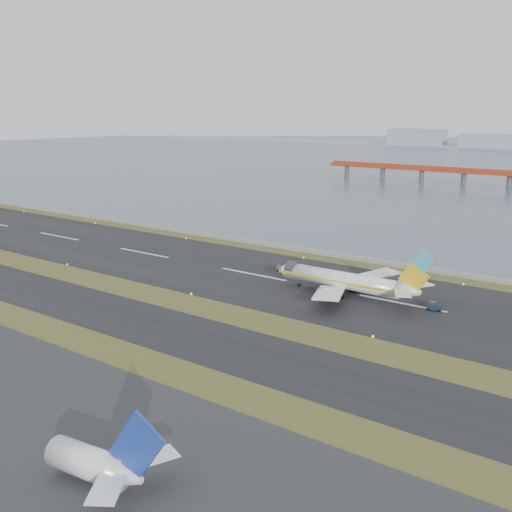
% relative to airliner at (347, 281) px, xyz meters
% --- Properties ---
extents(ground, '(1000.00, 1000.00, 0.00)m').
position_rel_airliner_xyz_m(ground, '(-27.90, -27.67, -3.46)').
color(ground, '#3A4E1B').
rests_on(ground, ground).
extents(taxiway_strip, '(1000.00, 18.00, 0.10)m').
position_rel_airliner_xyz_m(taxiway_strip, '(-27.90, -39.67, -3.41)').
color(taxiway_strip, black).
rests_on(taxiway_strip, ground).
extents(runway_strip, '(1000.00, 45.00, 0.10)m').
position_rel_airliner_xyz_m(runway_strip, '(-27.90, 2.33, -3.41)').
color(runway_strip, black).
rests_on(runway_strip, ground).
extents(seawall, '(1000.00, 2.50, 1.00)m').
position_rel_airliner_xyz_m(seawall, '(-27.90, 32.33, -2.96)').
color(seawall, gray).
rests_on(seawall, ground).
extents(airliner, '(38.52, 32.89, 12.80)m').
position_rel_airliner_xyz_m(airliner, '(0.00, 0.00, 0.00)').
color(airliner, white).
rests_on(airliner, ground).
extents(pushback_tug, '(3.23, 2.23, 1.91)m').
position_rel_airliner_xyz_m(pushback_tug, '(19.47, 1.89, -2.53)').
color(pushback_tug, '#132134').
rests_on(pushback_tug, ground).
extents(second_airliner_tail, '(15.97, 13.16, 9.86)m').
position_rel_airliner_xyz_m(second_airliner_tail, '(16.32, -80.68, -0.57)').
color(second_airliner_tail, white).
rests_on(second_airliner_tail, ground).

